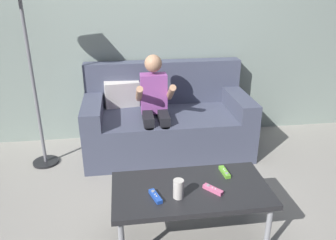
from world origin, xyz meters
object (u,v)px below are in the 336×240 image
Objects in this scene: person_seated_on_couch at (155,103)px; soda_can at (178,189)px; coffee_table at (191,192)px; game_remote_pink_near_edge at (213,189)px; game_remote_lime_center at (225,172)px; couch at (166,121)px; game_remote_blue_far_corner at (155,196)px.

soda_can is (0.02, -1.21, -0.12)m from person_seated_on_couch.
coffee_table is 0.15m from game_remote_pink_near_edge.
couch is at bearing 102.15° from game_remote_lime_center.
game_remote_pink_near_edge and game_remote_blue_far_corner have the same top height.
soda_can is at bearing -171.99° from game_remote_pink_near_edge.
game_remote_pink_near_edge and game_remote_lime_center have the same top height.
couch is 11.12× the size of game_remote_blue_far_corner.
game_remote_blue_far_corner is at bearing -100.26° from couch.
couch is 1.21m from game_remote_lime_center.
game_remote_pink_near_edge is at bearing -85.05° from couch.
game_remote_lime_center and game_remote_blue_far_corner have the same top height.
soda_can is at bearing -138.03° from coffee_table.
game_remote_lime_center is 0.43m from soda_can.
soda_can is at bearing -89.23° from person_seated_on_couch.
coffee_table is at bearing -152.94° from game_remote_lime_center.
game_remote_blue_far_corner is at bearing -176.75° from game_remote_pink_near_edge.
soda_can reaches higher than game_remote_lime_center.
person_seated_on_couch is at bearing -124.15° from couch.
game_remote_pink_near_edge is (0.12, -1.37, 0.10)m from couch.
soda_can is (-0.11, -1.40, 0.15)m from couch.
person_seated_on_couch is 1.07m from game_remote_lime_center.
game_remote_pink_near_edge is at bearing 3.25° from game_remote_blue_far_corner.
game_remote_blue_far_corner is (-0.25, -1.39, 0.10)m from couch.
person_seated_on_couch is 6.92× the size of game_remote_blue_far_corner.
game_remote_blue_far_corner is (-0.12, -1.20, -0.17)m from person_seated_on_couch.
couch reaches higher than soda_can.
game_remote_pink_near_edge is 0.23m from game_remote_lime_center.
soda_can is (-0.10, -0.09, 0.10)m from coffee_table.
game_remote_lime_center is (0.13, 0.19, 0.00)m from game_remote_pink_near_edge.
coffee_table is at bearing 156.63° from game_remote_pink_near_edge.
soda_can reaches higher than game_remote_blue_far_corner.
game_remote_lime_center is 0.99× the size of game_remote_blue_far_corner.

